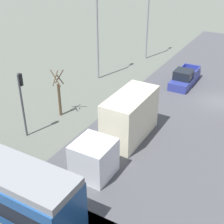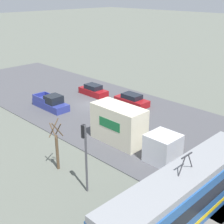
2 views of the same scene
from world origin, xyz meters
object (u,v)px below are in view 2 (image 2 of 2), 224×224
object	(u,v)px
box_truck	(128,129)
sedan_car_0	(93,91)
traffic_light_pole	(85,150)
light_rail_tram	(183,196)
sedan_car_1	(132,100)
pickup_truck	(51,103)
street_tree	(57,147)

from	to	relation	value
box_truck	sedan_car_0	xyz separation A→B (m)	(-7.67, -13.56, -1.06)
traffic_light_pole	light_rail_tram	bearing A→B (deg)	110.10
box_truck	light_rail_tram	bearing A→B (deg)	61.83
box_truck	sedan_car_1	xyz separation A→B (m)	(-8.55, -7.22, -1.09)
box_truck	traffic_light_pole	distance (m)	7.87
sedan_car_1	pickup_truck	bearing A→B (deg)	-37.11
street_tree	light_rail_tram	bearing A→B (deg)	101.34
box_truck	street_tree	bearing A→B (deg)	-11.38
pickup_truck	sedan_car_0	world-z (taller)	pickup_truck
sedan_car_0	street_tree	bearing A→B (deg)	39.71
box_truck	pickup_truck	world-z (taller)	box_truck
box_truck	pickup_truck	xyz separation A→B (m)	(-0.51, -13.30, -0.99)
light_rail_tram	pickup_truck	distance (m)	23.04
sedan_car_0	street_tree	world-z (taller)	street_tree
traffic_light_pole	street_tree	size ratio (longest dim) A/B	1.21
sedan_car_0	box_truck	bearing A→B (deg)	60.50
box_truck	traffic_light_pole	xyz separation A→B (m)	(7.26, 2.53, 1.65)
box_truck	pickup_truck	bearing A→B (deg)	-92.21
box_truck	sedan_car_0	distance (m)	15.62
light_rail_tram	traffic_light_pole	world-z (taller)	traffic_light_pole
sedan_car_1	traffic_light_pole	size ratio (longest dim) A/B	0.87
light_rail_tram	pickup_truck	size ratio (longest dim) A/B	2.60
traffic_light_pole	street_tree	distance (m)	4.19
pickup_truck	sedan_car_1	world-z (taller)	pickup_truck
street_tree	traffic_light_pole	bearing A→B (deg)	85.70
sedan_car_0	traffic_light_pole	bearing A→B (deg)	47.13
sedan_car_1	street_tree	size ratio (longest dim) A/B	1.05
pickup_truck	street_tree	size ratio (longest dim) A/B	1.22
sedan_car_1	box_truck	bearing A→B (deg)	40.18
sedan_car_0	pickup_truck	bearing A→B (deg)	2.11
light_rail_tram	sedan_car_0	xyz separation A→B (m)	(-12.54, -22.64, -1.06)
pickup_truck	traffic_light_pole	xyz separation A→B (m)	(7.78, 15.83, 2.64)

